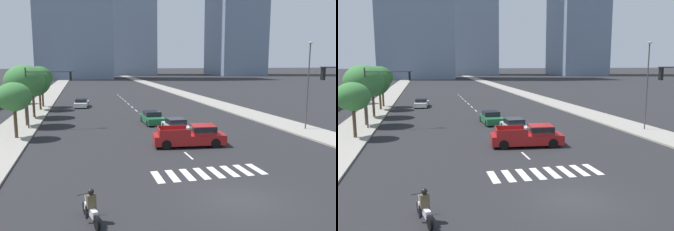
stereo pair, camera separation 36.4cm
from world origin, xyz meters
The scene contains 17 objects.
ground_plane centered at (0.00, 0.00, 0.00)m, with size 800.00×800.00×0.00m, color #232326.
sidewalk_east centered at (13.63, 30.00, 0.07)m, with size 4.00×260.00×0.15m, color gray.
sidewalk_west centered at (-13.63, 30.00, 0.07)m, with size 4.00×260.00×0.15m, color gray.
crosswalk_near centered at (0.00, 4.13, 0.00)m, with size 6.75×2.21×0.01m.
lane_divider_center centered at (0.00, 32.13, 0.00)m, with size 0.14×50.00×0.01m.
motorcycle_lead centered at (-7.04, -0.73, 0.58)m, with size 0.88×2.17×1.49m.
pickup_truck centered at (1.18, 10.83, 0.81)m, with size 5.83×2.66×1.67m.
sedan_silver_0 centered at (1.45, 16.64, 0.58)m, with size 2.03×4.39×1.26m.
sedan_green_1 centered at (0.13, 21.58, 0.62)m, with size 2.03×4.50×1.33m.
sedan_white_2 centered at (-7.30, 37.95, 0.58)m, with size 2.24×4.83×1.25m.
traffic_signal_far centered at (-10.79, 21.15, 4.23)m, with size 4.74×0.28×5.94m.
street_lamp_east centered at (13.93, 14.22, 4.95)m, with size 0.50×0.24×8.38m.
street_tree_nearest centered at (-12.83, 16.80, 3.68)m, with size 2.91×2.91×4.79m.
street_tree_second centered at (-12.83, 22.95, 4.64)m, with size 3.98×3.98×6.20m.
street_tree_third centered at (-12.83, 28.68, 4.33)m, with size 4.14×4.14×5.95m.
street_tree_fourth centered at (-12.83, 35.43, 4.54)m, with size 3.63×3.63×5.95m.
street_tree_fifth centered at (-12.83, 38.87, 4.45)m, with size 3.16×3.16×5.67m.
Camera 1 is at (-7.23, -14.46, 6.54)m, focal length 36.62 mm.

